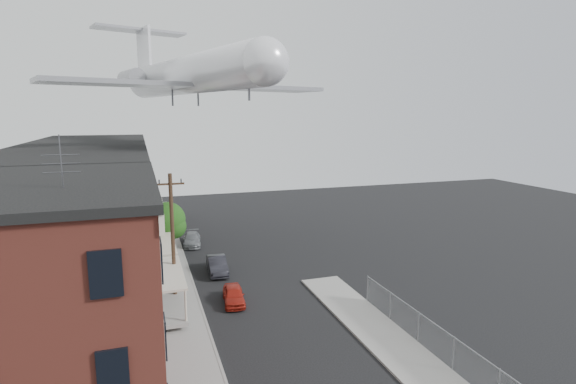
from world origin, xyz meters
name	(u,v)px	position (x,y,z in m)	size (l,w,h in m)	color
sidewalk_left	(171,273)	(-5.50, 24.00, 0.06)	(3.00, 62.00, 0.12)	gray
sidewalk_right	(415,365)	(5.50, 6.00, 0.06)	(3.00, 26.00, 0.12)	gray
curb_left	(189,271)	(-4.05, 24.00, 0.07)	(0.15, 62.00, 0.14)	gray
curb_right	(391,370)	(4.05, 6.00, 0.07)	(0.15, 26.00, 0.14)	gray
corner_building	(27,311)	(-12.00, 7.00, 5.16)	(10.31, 12.30, 12.15)	#3C1C13
row_house_a	(64,246)	(-11.96, 16.50, 5.13)	(11.98, 7.00, 10.30)	slate
row_house_b	(79,220)	(-11.96, 23.50, 5.13)	(11.98, 7.00, 10.30)	gray
row_house_c	(88,202)	(-11.96, 30.50, 5.13)	(11.98, 7.00, 10.30)	slate
row_house_d	(95,190)	(-11.96, 37.50, 5.13)	(11.98, 7.00, 10.30)	gray
row_house_e	(100,180)	(-11.96, 44.50, 5.13)	(11.98, 7.00, 10.30)	slate
chainlink_fence	(454,354)	(7.00, 5.00, 1.00)	(0.06, 18.06, 1.90)	gray
utility_pole	(173,237)	(-5.60, 18.00, 4.67)	(1.80, 0.26, 9.00)	black
street_tree	(169,222)	(-5.27, 27.92, 3.45)	(3.22, 3.20, 5.20)	black
car_near	(234,295)	(-1.80, 16.72, 0.59)	(1.39, 3.45, 1.18)	#AB2216
car_mid	(217,265)	(-1.88, 23.02, 0.68)	(1.43, 4.11, 1.36)	black
car_far	(192,239)	(-2.93, 31.72, 0.59)	(1.66, 4.08, 1.18)	slate
airplane	(186,75)	(-3.13, 29.21, 16.22)	(24.44, 27.96, 8.09)	white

